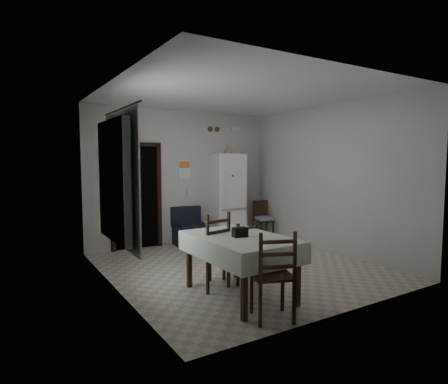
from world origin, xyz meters
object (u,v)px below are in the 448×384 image
dining_table (240,266)px  dining_chair_far_right (240,251)px  fridge (226,197)px  corner_chair (264,220)px  dining_chair_near_head (272,274)px  dining_chair_far_left (209,250)px  navy_seat (191,226)px

dining_table → dining_chair_far_right: size_ratio=1.71×
dining_table → fridge: bearing=60.1°
corner_chair → dining_chair_near_head: dining_chair_near_head is taller
fridge → dining_table: fridge is taller
fridge → dining_chair_far_right: size_ratio=2.14×
fridge → dining_chair_near_head: fridge is taller
fridge → dining_chair_far_left: (-1.88, -2.55, -0.43)m
dining_table → dining_chair_near_head: dining_chair_near_head is taller
navy_seat → dining_chair_far_right: bearing=-92.7°
dining_chair_far_left → dining_chair_near_head: dining_chair_far_left is taller
dining_table → dining_chair_far_left: bearing=109.4°
corner_chair → dining_table: 3.80m
corner_chair → dining_chair_far_left: dining_chair_far_left is taller
navy_seat → dining_chair_far_left: (-0.98, -2.55, 0.14)m
dining_table → navy_seat: bearing=74.6°
dining_chair_far_right → navy_seat: bearing=-105.7°
dining_chair_far_left → navy_seat: bearing=-123.7°
navy_seat → dining_chair_near_head: size_ratio=0.77×
dining_table → corner_chair: bearing=46.7°
fridge → navy_seat: bearing=-173.0°
dining_chair_near_head → dining_table: bearing=-74.9°
corner_chair → dining_table: corner_chair is taller
dining_chair_far_right → dining_chair_near_head: dining_chair_near_head is taller
corner_chair → dining_chair_far_left: 3.59m
corner_chair → dining_chair_far_left: bearing=-131.1°
dining_chair_far_left → fridge: bearing=-139.0°
navy_seat → fridge: bearing=7.2°
navy_seat → dining_chair_near_head: (-0.88, -3.86, 0.12)m
dining_table → dining_chair_far_right: 0.62m
fridge → dining_chair_far_left: size_ratio=1.79×
navy_seat → corner_chair: size_ratio=0.93×
fridge → dining_chair_near_head: 4.28m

